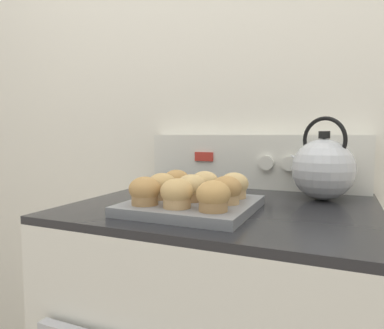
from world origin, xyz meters
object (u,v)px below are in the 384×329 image
object	(u,v)px
muffin_r0_c0	(145,191)
muffin_r0_c2	(213,197)
muffin_r1_c1	(191,188)
muffin_r2_c0	(176,182)
muffin_pan	(192,205)
muffin_r1_c0	(162,186)
muffin_r2_c2	(234,186)
tea_kettle	(323,168)
muffin_r0_c1	(177,194)
muffin_r1_c2	(226,190)
muffin_r2_c1	(205,184)

from	to	relation	value
muffin_r0_c0	muffin_r0_c2	bearing A→B (deg)	0.05
muffin_r1_c1	muffin_r2_c0	distance (m)	0.11
muffin_pan	muffin_r1_c0	size ratio (longest dim) A/B	4.00
muffin_r0_c0	muffin_r2_c2	size ratio (longest dim) A/B	1.00
muffin_r1_c1	muffin_pan	bearing A→B (deg)	-21.22
tea_kettle	muffin_r2_c2	bearing A→B (deg)	-136.81
muffin_r0_c1	muffin_r1_c2	distance (m)	0.12
muffin_r0_c2	tea_kettle	xyz separation A→B (m)	(0.19, 0.34, 0.04)
muffin_pan	muffin_r2_c1	distance (m)	0.09
muffin_r0_c1	muffin_r1_c0	bearing A→B (deg)	134.66
muffin_r2_c2	muffin_r1_c1	bearing A→B (deg)	-136.32
muffin_r2_c0	muffin_r0_c2	bearing A→B (deg)	-45.15
muffin_r1_c1	muffin_r2_c1	world-z (taller)	same
muffin_r1_c1	muffin_r2_c1	xyz separation A→B (m)	(0.00, 0.08, 0.00)
muffin_r1_c0	muffin_r1_c1	bearing A→B (deg)	2.17
muffin_r1_c1	muffin_r2_c0	world-z (taller)	same
muffin_r1_c0	muffin_r2_c0	bearing A→B (deg)	91.70
muffin_r2_c1	muffin_r0_c1	bearing A→B (deg)	-90.08
muffin_pan	muffin_r0_c1	xyz separation A→B (m)	(-0.00, -0.08, 0.04)
muffin_r1_c0	muffin_r1_c2	xyz separation A→B (m)	(0.16, 0.00, 0.00)
muffin_r0_c1	muffin_r2_c0	bearing A→B (deg)	116.30
muffin_r0_c0	muffin_r2_c0	size ratio (longest dim) A/B	1.00
muffin_r0_c0	muffin_r1_c1	world-z (taller)	same
muffin_r2_c2	tea_kettle	distance (m)	0.27
muffin_r0_c1	tea_kettle	size ratio (longest dim) A/B	0.31
muffin_r1_c0	muffin_r2_c2	xyz separation A→B (m)	(0.16, 0.08, 0.00)
muffin_r0_c1	muffin_r1_c1	world-z (taller)	same
muffin_pan	tea_kettle	distance (m)	0.39
muffin_pan	muffin_r2_c0	xyz separation A→B (m)	(-0.08, 0.08, 0.04)
muffin_r0_c0	muffin_r2_c2	world-z (taller)	same
muffin_pan	muffin_r2_c2	size ratio (longest dim) A/B	4.00
muffin_r1_c1	tea_kettle	bearing A→B (deg)	43.33
muffin_r0_c2	muffin_pan	bearing A→B (deg)	135.15
muffin_r1_c1	muffin_r0_c2	bearing A→B (deg)	-44.32
muffin_r0_c1	muffin_r1_c2	world-z (taller)	same
muffin_r0_c2	muffin_r1_c1	world-z (taller)	same
muffin_r1_c0	muffin_r2_c1	distance (m)	0.11
muffin_r2_c0	muffin_r0_c1	bearing A→B (deg)	-63.70
muffin_r0_c1	muffin_r1_c2	size ratio (longest dim) A/B	1.00
muffin_r0_c2	muffin_r2_c0	world-z (taller)	same
muffin_r2_c2	muffin_pan	bearing A→B (deg)	-135.04
muffin_pan	tea_kettle	world-z (taller)	tea_kettle
muffin_r1_c2	muffin_r2_c0	bearing A→B (deg)	153.97
muffin_r0_c1	muffin_r1_c1	xyz separation A→B (m)	(-0.00, 0.08, 0.00)
muffin_r0_c1	muffin_r0_c2	world-z (taller)	same
muffin_r2_c0	muffin_r1_c2	bearing A→B (deg)	-26.03
muffin_r2_c0	muffin_r2_c1	xyz separation A→B (m)	(0.08, -0.00, 0.00)
muffin_r2_c2	muffin_r0_c2	bearing A→B (deg)	-88.73
muffin_r0_c0	muffin_r1_c1	bearing A→B (deg)	47.06
muffin_r1_c0	muffin_r2_c1	size ratio (longest dim) A/B	1.00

